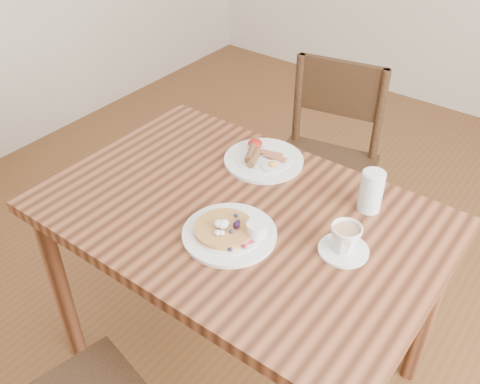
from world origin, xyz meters
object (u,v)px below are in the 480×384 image
(dining_table, at_px, (240,235))
(pancake_plate, at_px, (231,232))
(breakfast_plate, at_px, (263,159))
(chair_far, at_px, (324,157))
(teacup_saucer, at_px, (345,240))
(water_glass, at_px, (371,191))

(dining_table, distance_m, pancake_plate, 0.16)
(breakfast_plate, bearing_deg, chair_far, 92.21)
(pancake_plate, relative_size, teacup_saucer, 1.93)
(chair_far, relative_size, water_glass, 6.73)
(breakfast_plate, height_order, water_glass, water_glass)
(pancake_plate, bearing_deg, water_glass, 53.49)
(dining_table, height_order, breakfast_plate, breakfast_plate)
(pancake_plate, height_order, teacup_saucer, teacup_saucer)
(teacup_saucer, relative_size, water_glass, 1.07)
(breakfast_plate, bearing_deg, water_glass, -2.47)
(teacup_saucer, bearing_deg, chair_far, 121.58)
(dining_table, xyz_separation_m, chair_far, (-0.12, 0.76, -0.16))
(teacup_saucer, bearing_deg, breakfast_plate, 151.99)
(dining_table, relative_size, pancake_plate, 4.44)
(teacup_saucer, height_order, water_glass, water_glass)
(dining_table, distance_m, chair_far, 0.79)
(pancake_plate, relative_size, water_glass, 2.07)
(pancake_plate, height_order, breakfast_plate, pancake_plate)
(chair_far, relative_size, breakfast_plate, 3.26)
(chair_far, height_order, breakfast_plate, chair_far)
(chair_far, xyz_separation_m, water_glass, (0.42, -0.52, 0.32))
(pancake_plate, height_order, water_glass, water_glass)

